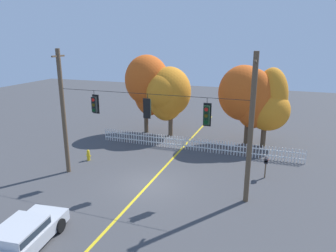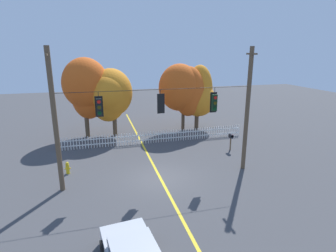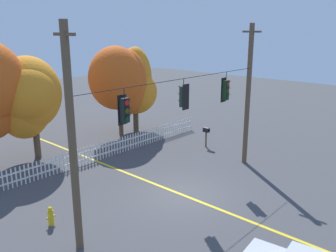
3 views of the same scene
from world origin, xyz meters
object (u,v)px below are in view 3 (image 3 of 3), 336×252
Objects in this scene: traffic_signal_northbound_secondary at (226,90)px; autumn_maple_mid at (27,96)px; traffic_signal_eastbound_side at (184,97)px; autumn_oak_far_east at (120,80)px; autumn_maple_far_west at (135,86)px; traffic_signal_northbound_primary at (124,110)px; fire_hydrant at (51,216)px; roadside_mailbox at (206,131)px.

autumn_maple_mid reaches higher than traffic_signal_northbound_secondary.
traffic_signal_northbound_secondary is at bearing 0.33° from traffic_signal_eastbound_side.
autumn_oak_far_east is (4.46, 9.53, -0.62)m from traffic_signal_eastbound_side.
traffic_signal_northbound_secondary is at bearing -106.11° from autumn_maple_far_west.
autumn_oak_far_east is at bearing 83.38° from traffic_signal_northbound_secondary.
autumn_maple_mid is 6.84m from autumn_oak_far_east.
traffic_signal_northbound_primary and traffic_signal_northbound_secondary have the same top height.
autumn_oak_far_east is 13.04m from fire_hydrant.
traffic_signal_eastbound_side is 8.14m from roadside_mailbox.
traffic_signal_northbound_primary is 1.76× the size of fire_hydrant.
traffic_signal_northbound_secondary is 11.32m from autumn_maple_mid.
autumn_maple_far_west is (9.62, 9.81, -1.26)m from traffic_signal_northbound_primary.
traffic_signal_northbound_primary is 12.37m from autumn_oak_far_east.
traffic_signal_northbound_primary is 13.80m from autumn_maple_far_west.
autumn_maple_far_west is at bearing 9.93° from autumn_oak_far_east.
autumn_maple_far_west is (8.56, 0.08, -0.41)m from autumn_maple_mid.
traffic_signal_northbound_secondary is at bearing 0.01° from traffic_signal_northbound_primary.
traffic_signal_northbound_primary reaches higher than fire_hydrant.
autumn_maple_mid is (1.06, 9.73, -0.84)m from traffic_signal_northbound_primary.
fire_hydrant is at bearing 135.89° from traffic_signal_northbound_primary.
autumn_oak_far_east is (1.10, 9.51, -0.48)m from traffic_signal_northbound_secondary.
autumn_oak_far_east reaches higher than fire_hydrant.
traffic_signal_northbound_secondary is 1.17× the size of roadside_mailbox.
traffic_signal_northbound_primary is 5.26m from fire_hydrant.
fire_hydrant is (-11.82, -7.68, -3.02)m from autumn_maple_far_west.
traffic_signal_northbound_secondary is (6.79, 0.00, -0.09)m from traffic_signal_northbound_primary.
traffic_signal_northbound_primary is 3.43m from traffic_signal_eastbound_side.
autumn_maple_mid reaches higher than roadside_mailbox.
autumn_maple_mid is at bearing 66.80° from fire_hydrant.
traffic_signal_northbound_secondary is 9.58m from autumn_oak_far_east.
autumn_maple_far_west is 14.42m from fire_hydrant.
roadside_mailbox is (0.27, -6.45, -2.33)m from autumn_maple_far_west.
traffic_signal_eastbound_side is at bearing -179.67° from traffic_signal_northbound_secondary.
traffic_signal_northbound_primary is 0.23× the size of autumn_maple_mid.
traffic_signal_northbound_primary is 0.22× the size of autumn_maple_far_west.
traffic_signal_northbound_secondary is 5.75m from roadside_mailbox.
traffic_signal_eastbound_side is 0.87× the size of traffic_signal_northbound_secondary.
traffic_signal_northbound_secondary is 0.25× the size of autumn_maple_mid.
autumn_oak_far_east is at bearing -170.07° from autumn_maple_far_west.
autumn_maple_mid is at bearing 144.15° from roadside_mailbox.
fire_hydrant is at bearing 166.67° from traffic_signal_northbound_secondary.
traffic_signal_eastbound_side is at bearing -115.11° from autumn_oak_far_east.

